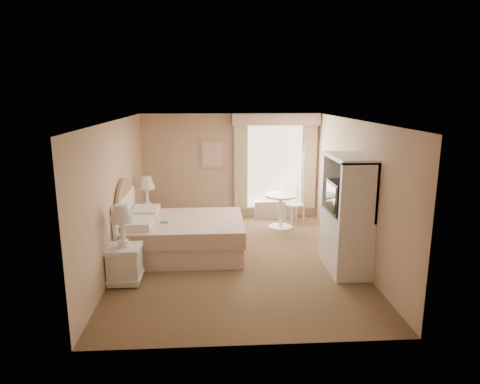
{
  "coord_description": "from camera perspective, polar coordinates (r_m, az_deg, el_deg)",
  "views": [
    {
      "loc": [
        -0.41,
        -7.31,
        2.93
      ],
      "look_at": [
        0.06,
        0.3,
        1.19
      ],
      "focal_mm": 32.0,
      "sensor_mm": 36.0,
      "label": 1
    }
  ],
  "objects": [
    {
      "name": "bed",
      "position": [
        8.11,
        -8.39,
        -5.66
      ],
      "size": [
        2.23,
        1.76,
        1.55
      ],
      "color": "tan",
      "rests_on": "room"
    },
    {
      "name": "room",
      "position": [
        7.52,
        -0.34,
        -0.05
      ],
      "size": [
        4.21,
        5.51,
        2.51
      ],
      "color": "brown",
      "rests_on": "ground"
    },
    {
      "name": "round_table",
      "position": [
        9.58,
        5.45,
        -1.84
      ],
      "size": [
        0.72,
        0.72,
        0.76
      ],
      "color": "white",
      "rests_on": "room"
    },
    {
      "name": "window",
      "position": [
        10.2,
        4.73,
        3.87
      ],
      "size": [
        2.05,
        0.22,
        2.51
      ],
      "color": "white",
      "rests_on": "room"
    },
    {
      "name": "framed_art",
      "position": [
        10.12,
        -3.76,
        5.01
      ],
      "size": [
        0.52,
        0.04,
        0.62
      ],
      "color": "tan",
      "rests_on": "room"
    },
    {
      "name": "nightstand_near",
      "position": [
        7.03,
        -15.2,
        -8.02
      ],
      "size": [
        0.52,
        0.52,
        1.27
      ],
      "color": "white",
      "rests_on": "room"
    },
    {
      "name": "nightstand_far",
      "position": [
        9.36,
        -12.23,
        -2.7
      ],
      "size": [
        0.51,
        0.51,
        1.23
      ],
      "color": "white",
      "rests_on": "room"
    },
    {
      "name": "armoire",
      "position": [
        7.44,
        14.02,
        -4.05
      ],
      "size": [
        0.59,
        1.18,
        1.97
      ],
      "color": "white",
      "rests_on": "room"
    },
    {
      "name": "cafe_chair",
      "position": [
        10.1,
        7.15,
        -1.21
      ],
      "size": [
        0.52,
        0.52,
        0.85
      ],
      "rotation": [
        0.0,
        0.0,
        0.33
      ],
      "color": "white",
      "rests_on": "room"
    }
  ]
}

